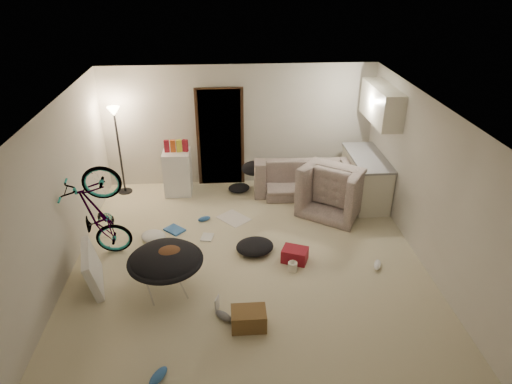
{
  "coord_description": "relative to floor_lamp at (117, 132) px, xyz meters",
  "views": [
    {
      "loc": [
        -0.31,
        -5.92,
        4.33
      ],
      "look_at": [
        0.17,
        0.6,
        0.96
      ],
      "focal_mm": 32.0,
      "sensor_mm": 36.0,
      "label": 1
    }
  ],
  "objects": [
    {
      "name": "floor",
      "position": [
        2.4,
        -2.65,
        -1.32
      ],
      "size": [
        5.5,
        6.0,
        0.02
      ],
      "primitive_type": "cube",
      "color": "beige",
      "rests_on": "ground"
    },
    {
      "name": "ceiling",
      "position": [
        2.4,
        -2.65,
        1.2
      ],
      "size": [
        5.5,
        6.0,
        0.02
      ],
      "primitive_type": "cube",
      "color": "white",
      "rests_on": "wall_back"
    },
    {
      "name": "wall_back",
      "position": [
        2.4,
        0.36,
        -0.06
      ],
      "size": [
        5.5,
        0.02,
        2.5
      ],
      "primitive_type": "cube",
      "color": "beige",
      "rests_on": "floor"
    },
    {
      "name": "wall_front",
      "position": [
        2.4,
        -5.66,
        -0.06
      ],
      "size": [
        5.5,
        0.02,
        2.5
      ],
      "primitive_type": "cube",
      "color": "beige",
      "rests_on": "floor"
    },
    {
      "name": "wall_left",
      "position": [
        -0.36,
        -2.65,
        -0.06
      ],
      "size": [
        0.02,
        6.0,
        2.5
      ],
      "primitive_type": "cube",
      "color": "beige",
      "rests_on": "floor"
    },
    {
      "name": "wall_right",
      "position": [
        5.16,
        -2.65,
        -0.06
      ],
      "size": [
        0.02,
        6.0,
        2.5
      ],
      "primitive_type": "cube",
      "color": "beige",
      "rests_on": "floor"
    },
    {
      "name": "doorway",
      "position": [
        2.0,
        0.32,
        -0.29
      ],
      "size": [
        0.85,
        0.1,
        2.04
      ],
      "primitive_type": "cube",
      "color": "black",
      "rests_on": "floor"
    },
    {
      "name": "door_trim",
      "position": [
        2.0,
        0.29,
        -0.29
      ],
      "size": [
        0.97,
        0.04,
        2.1
      ],
      "primitive_type": "cube",
      "color": "#382213",
      "rests_on": "floor"
    },
    {
      "name": "floor_lamp",
      "position": [
        0.0,
        0.0,
        0.0
      ],
      "size": [
        0.28,
        0.28,
        1.81
      ],
      "color": "black",
      "rests_on": "floor"
    },
    {
      "name": "kitchen_counter",
      "position": [
        4.83,
        -0.65,
        -0.87
      ],
      "size": [
        0.6,
        1.5,
        0.88
      ],
      "primitive_type": "cube",
      "color": "beige",
      "rests_on": "floor"
    },
    {
      "name": "counter_top",
      "position": [
        4.83,
        -0.65,
        -0.41
      ],
      "size": [
        0.64,
        1.54,
        0.04
      ],
      "primitive_type": "cube",
      "color": "gray",
      "rests_on": "kitchen_counter"
    },
    {
      "name": "kitchen_uppers",
      "position": [
        4.96,
        -0.65,
        0.64
      ],
      "size": [
        0.38,
        1.4,
        0.65
      ],
      "primitive_type": "cube",
      "color": "beige",
      "rests_on": "wall_right"
    },
    {
      "name": "sofa",
      "position": [
        3.63,
        -0.2,
        -1.02
      ],
      "size": [
        1.97,
        0.83,
        0.57
      ],
      "primitive_type": "imported",
      "rotation": [
        0.0,
        0.0,
        3.11
      ],
      "color": "#3E463E",
      "rests_on": "floor"
    },
    {
      "name": "armchair",
      "position": [
        4.2,
        -0.99,
        -0.95
      ],
      "size": [
        1.47,
        1.44,
        0.72
      ],
      "primitive_type": "imported",
      "rotation": [
        0.0,
        0.0,
        2.52
      ],
      "color": "#3E463E",
      "rests_on": "floor"
    },
    {
      "name": "bicycle",
      "position": [
        0.1,
        -2.3,
        -0.86
      ],
      "size": [
        1.73,
        0.84,
        0.98
      ],
      "primitive_type": "imported",
      "rotation": [
        0.0,
        -0.17,
        1.63
      ],
      "color": "black",
      "rests_on": "floor"
    },
    {
      "name": "book_asset",
      "position": [
        1.89,
        -3.78,
        -1.3
      ],
      "size": [
        0.26,
        0.23,
        0.02
      ],
      "primitive_type": "imported",
      "rotation": [
        0.0,
        0.0,
        1.23
      ],
      "color": "maroon",
      "rests_on": "floor"
    },
    {
      "name": "mini_fridge",
      "position": [
        1.12,
        -0.1,
        -0.85
      ],
      "size": [
        0.54,
        0.54,
        0.91
      ],
      "primitive_type": "cube",
      "rotation": [
        0.0,
        0.0,
        -0.01
      ],
      "color": "white",
      "rests_on": "floor"
    },
    {
      "name": "snack_box_0",
      "position": [
        0.95,
        -0.1,
        -0.31
      ],
      "size": [
        0.1,
        0.07,
        0.3
      ],
      "primitive_type": "cube",
      "rotation": [
        0.0,
        0.0,
        0.03
      ],
      "color": "maroon",
      "rests_on": "mini_fridge"
    },
    {
      "name": "snack_box_1",
      "position": [
        1.07,
        -0.1,
        -0.31
      ],
      "size": [
        0.11,
        0.08,
        0.3
      ],
      "primitive_type": "cube",
      "rotation": [
        0.0,
        0.0,
        0.09
      ],
      "color": "#C64E18",
      "rests_on": "mini_fridge"
    },
    {
      "name": "snack_box_2",
      "position": [
        1.19,
        -0.1,
        -0.31
      ],
      "size": [
        0.12,
        0.1,
        0.3
      ],
      "primitive_type": "cube",
      "rotation": [
        0.0,
        0.0,
        0.3
      ],
      "color": "yellow",
      "rests_on": "mini_fridge"
    },
    {
      "name": "snack_box_3",
      "position": [
        1.31,
        -0.1,
        -0.31
      ],
      "size": [
        0.12,
        0.1,
        0.3
      ],
      "primitive_type": "cube",
      "rotation": [
        0.0,
        0.0,
        -0.33
      ],
      "color": "maroon",
      "rests_on": "mini_fridge"
    },
    {
      "name": "saucer_chair",
      "position": [
        1.2,
        -3.26,
        -0.86
      ],
      "size": [
        1.06,
        1.06,
        0.76
      ],
      "color": "silver",
      "rests_on": "floor"
    },
    {
      "name": "hoodie",
      "position": [
        1.25,
        -3.29,
        -0.65
      ],
      "size": [
        0.59,
        0.54,
        0.22
      ],
      "primitive_type": "ellipsoid",
      "rotation": [
        0.0,
        0.0,
        0.35
      ],
      "color": "#52311C",
      "rests_on": "saucer_chair"
    },
    {
      "name": "sofa_drape",
      "position": [
        2.68,
        -0.2,
        -0.77
      ],
      "size": [
        0.6,
        0.51,
        0.28
      ],
      "primitive_type": "ellipsoid",
      "rotation": [
        0.0,
        0.0,
        0.09
      ],
      "color": "black",
      "rests_on": "sofa"
    },
    {
      "name": "tv_box",
      "position": [
        0.1,
        -3.02,
        -1.01
      ],
      "size": [
        0.46,
        0.93,
        0.61
      ],
      "primitive_type": "cube",
      "rotation": [
        0.0,
        -0.21,
        0.26
      ],
      "color": "silver",
      "rests_on": "floor"
    },
    {
      "name": "drink_case_a",
      "position": [
        2.32,
        -4.05,
        -1.18
      ],
      "size": [
        0.46,
        0.33,
        0.26
      ],
      "primitive_type": "cube",
      "rotation": [
        0.0,
        0.0,
        -0.0
      ],
      "color": "brown",
      "rests_on": "floor"
    },
    {
      "name": "drink_case_b",
      "position": [
        3.14,
        -2.64,
        -1.19
      ],
      "size": [
        0.47,
        0.42,
        0.23
      ],
      "primitive_type": "cube",
      "rotation": [
        0.0,
        0.0,
        -0.4
      ],
      "color": "maroon",
      "rests_on": "floor"
    },
    {
      "name": "juicer",
      "position": [
        3.07,
        -2.89,
        -1.22
      ],
      "size": [
        0.15,
        0.15,
        0.21
      ],
      "color": "white",
      "rests_on": "floor"
    },
    {
      "name": "newspaper",
      "position": [
        2.21,
        -1.24,
        -1.3
      ],
      "size": [
        0.68,
        0.69,
        0.01
      ],
      "primitive_type": "cube",
      "rotation": [
        0.0,
        0.0,
        0.71
      ],
      "color": "silver",
      "rests_on": "floor"
    },
    {
      "name": "book_blue",
      "position": [
        1.15,
        -1.59,
        -1.29
      ],
      "size": [
        0.41,
        0.41,
        0.03
      ],
      "primitive_type": "cube",
      "rotation": [
        0.0,
        0.0,
        0.81
      ],
      "color": "#3064AD",
      "rests_on": "floor"
    },
    {
      "name": "book_white",
      "position": [
        1.73,
        -1.87,
        -1.3
      ],
      "size": [
        0.24,
        0.29,
        0.02
      ],
      "primitive_type": "cube",
      "rotation": [
        0.0,
        0.0,
        -0.2
      ],
      "color": "silver",
      "rests_on": "floor"
    },
    {
      "name": "shoe_0",
      "position": [
        1.66,
        -1.29,
        -1.26
      ],
      "size": [
        0.26,
        0.19,
        0.09
      ],
      "primitive_type": "ellipsoid",
      "rotation": [
        0.0,
        0.0,
        0.42
      ],
      "color": "#3064AD",
      "rests_on": "floor"
    },
    {
      "name": "shoe_2",
      "position": [
        1.24,
        -4.82,
        -1.25
      ],
      "size": [
        0.26,
        0.32,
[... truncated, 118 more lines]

